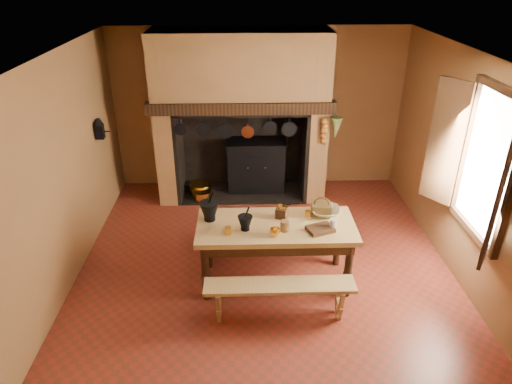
# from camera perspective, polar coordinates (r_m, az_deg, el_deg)

# --- Properties ---
(floor) EXTENTS (5.50, 5.50, 0.00)m
(floor) POSITION_cam_1_polar(r_m,az_deg,el_deg) (6.25, 1.15, -9.74)
(floor) COLOR maroon
(floor) RESTS_ON ground
(ceiling) EXTENTS (5.50, 5.50, 0.00)m
(ceiling) POSITION_cam_1_polar(r_m,az_deg,el_deg) (5.09, 1.46, 16.36)
(ceiling) COLOR silver
(ceiling) RESTS_ON back_wall
(back_wall) EXTENTS (5.00, 0.02, 2.80)m
(back_wall) POSITION_cam_1_polar(r_m,az_deg,el_deg) (8.10, 0.31, 10.26)
(back_wall) COLOR olive
(back_wall) RESTS_ON floor
(wall_left) EXTENTS (0.02, 5.50, 2.80)m
(wall_left) POSITION_cam_1_polar(r_m,az_deg,el_deg) (5.95, -23.52, 1.49)
(wall_left) COLOR olive
(wall_left) RESTS_ON floor
(wall_right) EXTENTS (0.02, 5.50, 2.80)m
(wall_right) POSITION_cam_1_polar(r_m,az_deg,el_deg) (6.18, 25.15, 2.06)
(wall_right) COLOR olive
(wall_right) RESTS_ON floor
(wall_front) EXTENTS (5.00, 0.02, 2.80)m
(wall_front) POSITION_cam_1_polar(r_m,az_deg,el_deg) (3.26, 3.82, -19.08)
(wall_front) COLOR olive
(wall_front) RESTS_ON floor
(chimney_breast) EXTENTS (2.95, 0.96, 2.80)m
(chimney_breast) POSITION_cam_1_polar(r_m,az_deg,el_deg) (7.56, -1.89, 12.26)
(chimney_breast) COLOR olive
(chimney_breast) RESTS_ON floor
(iron_range) EXTENTS (1.12, 0.55, 1.60)m
(iron_range) POSITION_cam_1_polar(r_m,az_deg,el_deg) (8.13, 0.07, 3.45)
(iron_range) COLOR black
(iron_range) RESTS_ON floor
(hearth_pans) EXTENTS (0.51, 0.62, 0.20)m
(hearth_pans) POSITION_cam_1_polar(r_m,az_deg,el_deg) (8.12, -7.00, 0.17)
(hearth_pans) COLOR gold
(hearth_pans) RESTS_ON floor
(hanging_pans) EXTENTS (1.92, 0.29, 0.27)m
(hanging_pans) POSITION_cam_1_polar(r_m,az_deg,el_deg) (7.21, -2.15, 7.76)
(hanging_pans) COLOR black
(hanging_pans) RESTS_ON chimney_breast
(onion_string) EXTENTS (0.12, 0.10, 0.46)m
(onion_string) POSITION_cam_1_polar(r_m,az_deg,el_deg) (7.31, 8.49, 7.51)
(onion_string) COLOR #A75C1E
(onion_string) RESTS_ON chimney_breast
(herb_bunch) EXTENTS (0.20, 0.20, 0.35)m
(herb_bunch) POSITION_cam_1_polar(r_m,az_deg,el_deg) (7.33, 9.92, 7.86)
(herb_bunch) COLOR #5E6831
(herb_bunch) RESTS_ON chimney_breast
(window) EXTENTS (0.39, 1.75, 1.76)m
(window) POSITION_cam_1_polar(r_m,az_deg,el_deg) (5.67, 26.01, 3.07)
(window) COLOR white
(window) RESTS_ON wall_right
(wall_coffee_mill) EXTENTS (0.23, 0.16, 0.31)m
(wall_coffee_mill) POSITION_cam_1_polar(r_m,az_deg,el_deg) (7.24, -19.03, 7.67)
(wall_coffee_mill) COLOR black
(wall_coffee_mill) RESTS_ON wall_left
(work_table) EXTENTS (1.95, 0.87, 0.84)m
(work_table) POSITION_cam_1_polar(r_m,az_deg,el_deg) (5.69, 2.50, -5.22)
(work_table) COLOR tan
(work_table) RESTS_ON floor
(bench_front) EXTENTS (1.72, 0.30, 0.48)m
(bench_front) POSITION_cam_1_polar(r_m,az_deg,el_deg) (5.33, 2.95, -12.43)
(bench_front) COLOR tan
(bench_front) RESTS_ON floor
(bench_back) EXTENTS (1.74, 0.31, 0.49)m
(bench_back) POSITION_cam_1_polar(r_m,az_deg,el_deg) (6.45, 2.02, -4.51)
(bench_back) COLOR tan
(bench_back) RESTS_ON floor
(mortar_large) EXTENTS (0.24, 0.24, 0.41)m
(mortar_large) POSITION_cam_1_polar(r_m,az_deg,el_deg) (5.67, -5.85, -2.28)
(mortar_large) COLOR black
(mortar_large) RESTS_ON work_table
(mortar_small) EXTENTS (0.18, 0.18, 0.31)m
(mortar_small) POSITION_cam_1_polar(r_m,az_deg,el_deg) (5.46, -1.36, -3.79)
(mortar_small) COLOR black
(mortar_small) RESTS_ON work_table
(coffee_grinder) EXTENTS (0.20, 0.18, 0.21)m
(coffee_grinder) POSITION_cam_1_polar(r_m,az_deg,el_deg) (5.73, 3.26, -2.50)
(coffee_grinder) COLOR #32200F
(coffee_grinder) RESTS_ON work_table
(brass_mug_a) EXTENTS (0.11, 0.11, 0.09)m
(brass_mug_a) POSITION_cam_1_polar(r_m,az_deg,el_deg) (5.41, -3.52, -4.82)
(brass_mug_a) COLOR gold
(brass_mug_a) RESTS_ON work_table
(brass_mug_b) EXTENTS (0.09, 0.09, 0.08)m
(brass_mug_b) POSITION_cam_1_polar(r_m,az_deg,el_deg) (5.79, 6.49, -2.73)
(brass_mug_b) COLOR gold
(brass_mug_b) RESTS_ON work_table
(mixing_bowl) EXTENTS (0.39, 0.39, 0.09)m
(mixing_bowl) POSITION_cam_1_polar(r_m,az_deg,el_deg) (5.86, 8.70, -2.43)
(mixing_bowl) COLOR #BBB68F
(mixing_bowl) RESTS_ON work_table
(stoneware_crock) EXTENTS (0.13, 0.13, 0.13)m
(stoneware_crock) POSITION_cam_1_polar(r_m,az_deg,el_deg) (5.47, 3.58, -4.24)
(stoneware_crock) COLOR brown
(stoneware_crock) RESTS_ON work_table
(glass_jar) EXTENTS (0.11, 0.11, 0.15)m
(glass_jar) POSITION_cam_1_polar(r_m,az_deg,el_deg) (5.54, 9.59, -4.06)
(glass_jar) COLOR beige
(glass_jar) RESTS_ON work_table
(wicker_basket) EXTENTS (0.27, 0.21, 0.24)m
(wicker_basket) POSITION_cam_1_polar(r_m,az_deg,el_deg) (5.86, 8.14, -2.05)
(wicker_basket) COLOR #4E3517
(wicker_basket) RESTS_ON work_table
(wooden_tray) EXTENTS (0.36, 0.31, 0.05)m
(wooden_tray) POSITION_cam_1_polar(r_m,az_deg,el_deg) (5.52, 8.05, -4.61)
(wooden_tray) COLOR #32200F
(wooden_tray) RESTS_ON work_table
(brass_cup) EXTENTS (0.15, 0.15, 0.10)m
(brass_cup) POSITION_cam_1_polar(r_m,az_deg,el_deg) (5.38, 2.38, -5.01)
(brass_cup) COLOR gold
(brass_cup) RESTS_ON work_table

